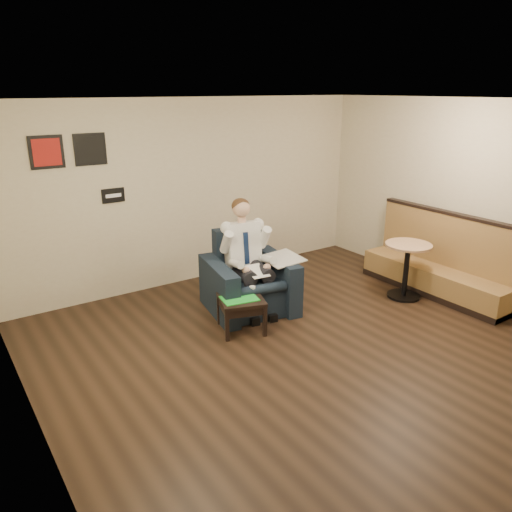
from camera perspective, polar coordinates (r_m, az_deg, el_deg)
ground at (r=5.94m, az=7.60°, el=-10.98°), size 6.00×6.00×0.00m
wall_back at (r=7.79m, az=-6.88°, el=7.28°), size 6.00×0.02×2.80m
wall_left at (r=4.11m, az=-24.56°, el=-4.88°), size 0.02×6.00×2.80m
wall_right at (r=7.70m, az=25.06°, el=5.51°), size 0.02×6.00×2.80m
ceiling at (r=5.17m, az=8.98°, el=17.10°), size 6.00×6.00×0.02m
seating_sign at (r=7.26m, az=-16.01°, el=6.67°), size 0.32×0.02×0.20m
art_print_left at (r=6.96m, az=-22.82°, el=10.88°), size 0.42×0.03×0.42m
art_print_right at (r=7.09m, az=-18.42°, el=11.50°), size 0.42×0.03×0.42m
armchair at (r=6.78m, az=-0.78°, el=-2.00°), size 1.27×1.27×1.06m
seated_man at (r=6.59m, az=-0.32°, el=-0.80°), size 0.87×1.14×1.45m
lap_papers at (r=6.52m, az=0.08°, el=-1.73°), size 0.28×0.37×0.01m
newspaper at (r=6.79m, az=3.02°, el=-0.27°), size 0.53×0.63×0.01m
side_table at (r=6.32m, az=-1.68°, el=-6.65°), size 0.68×0.68×0.44m
green_folder at (r=6.21m, az=-1.92°, el=-4.88°), size 0.49×0.39×0.01m
coffee_mug at (r=6.36m, az=-0.42°, el=-3.88°), size 0.10×0.10×0.09m
smartphone at (r=6.38m, az=-1.61°, el=-4.21°), size 0.15×0.13×0.01m
banquette at (r=7.78m, az=20.00°, el=0.13°), size 0.56×2.33×1.19m
cafe_table at (r=7.55m, az=16.77°, el=-1.62°), size 0.73×0.73×0.81m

